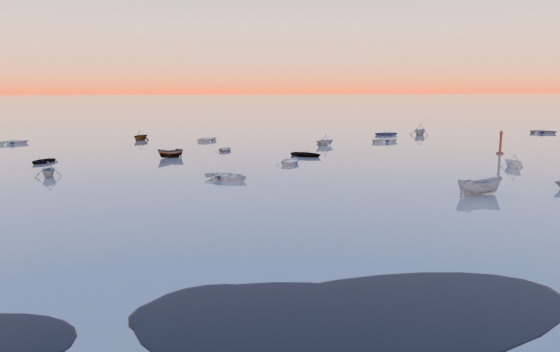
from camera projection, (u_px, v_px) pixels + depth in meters
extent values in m
plane|color=slate|center=(243.00, 126.00, 119.49)|extent=(600.00, 600.00, 0.00)
imported|color=beige|center=(227.00, 179.00, 54.37)|extent=(4.08, 4.85, 1.14)
imported|color=slate|center=(479.00, 194.00, 47.09)|extent=(2.18, 4.39, 1.47)
imported|color=beige|center=(513.00, 167.00, 62.00)|extent=(3.49, 1.76, 1.19)
cylinder|color=#44160E|center=(500.00, 153.00, 73.69)|extent=(0.95, 0.95, 0.32)
cylinder|color=#44160E|center=(501.00, 144.00, 73.47)|extent=(0.34, 0.34, 2.74)
cone|color=#44160E|center=(501.00, 132.00, 73.19)|extent=(0.63, 0.63, 0.53)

